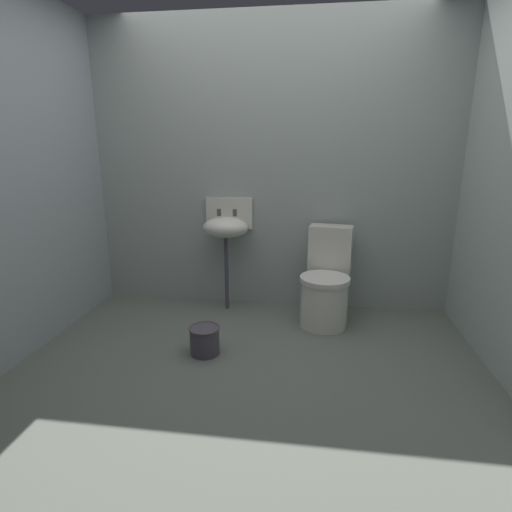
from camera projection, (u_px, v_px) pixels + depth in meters
The scene contains 6 objects.
ground_plane at pixel (250, 375), 2.71m from camera, with size 3.55×2.80×0.08m, color #61675D.
wall_back at pixel (271, 168), 3.57m from camera, with size 3.55×0.10×2.49m, color #96A19C.
wall_left at pixel (9, 175), 2.69m from camera, with size 0.10×2.60×2.49m, color #919A9F.
toilet_near_wall at pixel (326, 285), 3.36m from camera, with size 0.46×0.64×0.78m.
sink at pixel (226, 226), 3.54m from camera, with size 0.42×0.35×0.99m.
bucket at pixel (205, 340), 2.88m from camera, with size 0.22×0.22×0.21m.
Camera 1 is at (0.38, -2.38, 1.44)m, focal length 28.56 mm.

